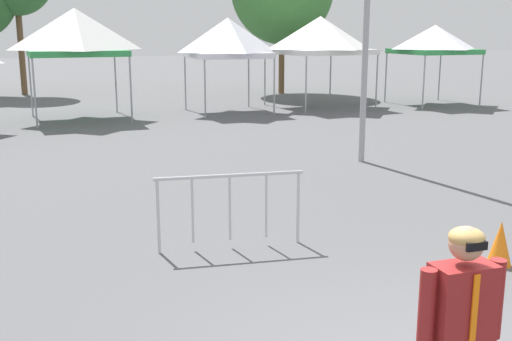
{
  "coord_description": "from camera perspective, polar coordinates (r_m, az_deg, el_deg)",
  "views": [
    {
      "loc": [
        -3.38,
        -3.77,
        3.02
      ],
      "look_at": [
        -0.28,
        3.18,
        1.3
      ],
      "focal_mm": 43.74,
      "sensor_mm": 36.0,
      "label": 1
    }
  ],
  "objects": [
    {
      "name": "canopy_tent_far_right",
      "position": [
        23.36,
        -2.58,
        12.02
      ],
      "size": [
        2.86,
        2.86,
        3.46
      ],
      "color": "#9E9EA3",
      "rests_on": "ground"
    },
    {
      "name": "person_foreground",
      "position": [
        4.53,
        18.1,
        -13.91
      ],
      "size": [
        0.65,
        0.28,
        1.78
      ],
      "color": "#33384C",
      "rests_on": "ground"
    },
    {
      "name": "traffic_cone_lot_center",
      "position": [
        8.79,
        21.43,
        -6.21
      ],
      "size": [
        0.32,
        0.32,
        0.6
      ],
      "primitive_type": "cone",
      "color": "orange",
      "rests_on": "ground"
    },
    {
      "name": "canopy_tent_left_of_center",
      "position": [
        22.23,
        -16.19,
        12.07
      ],
      "size": [
        3.27,
        3.27,
        3.74
      ],
      "color": "#9E9EA3",
      "rests_on": "ground"
    },
    {
      "name": "crowd_barrier_by_lift",
      "position": [
        8.71,
        -2.42,
        -2.37
      ],
      "size": [
        2.07,
        0.45,
        1.08
      ],
      "color": "#B7BABF",
      "rests_on": "ground"
    },
    {
      "name": "canopy_tent_right_of_center",
      "position": [
        26.83,
        16.02,
        11.44
      ],
      "size": [
        3.04,
        3.04,
        3.22
      ],
      "color": "#9E9EA3",
      "rests_on": "ground"
    },
    {
      "name": "canopy_tent_behind_left",
      "position": [
        25.12,
        5.9,
        12.21
      ],
      "size": [
        3.55,
        3.55,
        3.55
      ],
      "color": "#9E9EA3",
      "rests_on": "ground"
    }
  ]
}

